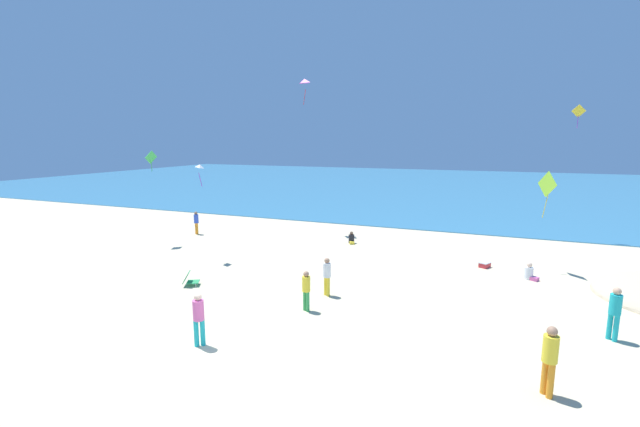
{
  "coord_description": "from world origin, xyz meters",
  "views": [
    {
      "loc": [
        6.63,
        -9.34,
        5.96
      ],
      "look_at": [
        0.0,
        6.99,
        2.91
      ],
      "focal_mm": 23.91,
      "sensor_mm": 36.0,
      "label": 1
    }
  ],
  "objects_px": {
    "person_1": "(352,239)",
    "person_0": "(199,316)",
    "cooler_box": "(485,265)",
    "kite_magenta": "(304,81)",
    "person_6": "(327,274)",
    "kite_white": "(200,166)",
    "kite_green": "(151,158)",
    "person_2": "(615,310)",
    "person_7": "(550,356)",
    "kite_lime": "(547,185)",
    "kite_yellow": "(579,112)",
    "beach_chair_near_camera": "(190,279)",
    "person_4": "(530,273)",
    "person_5": "(306,288)",
    "person_3": "(196,221)"
  },
  "relations": [
    {
      "from": "person_2",
      "to": "person_5",
      "type": "relative_size",
      "value": 1.14
    },
    {
      "from": "kite_green",
      "to": "person_4",
      "type": "bearing_deg",
      "value": 2.96
    },
    {
      "from": "person_2",
      "to": "person_7",
      "type": "xyz_separation_m",
      "value": [
        -2.14,
        -3.92,
        0.04
      ]
    },
    {
      "from": "beach_chair_near_camera",
      "to": "person_3",
      "type": "xyz_separation_m",
      "value": [
        -6.01,
        8.13,
        0.59
      ]
    },
    {
      "from": "kite_white",
      "to": "kite_lime",
      "type": "bearing_deg",
      "value": 15.28
    },
    {
      "from": "kite_magenta",
      "to": "kite_yellow",
      "type": "relative_size",
      "value": 1.18
    },
    {
      "from": "person_6",
      "to": "person_5",
      "type": "bearing_deg",
      "value": -152.04
    },
    {
      "from": "person_2",
      "to": "person_6",
      "type": "height_order",
      "value": "person_2"
    },
    {
      "from": "cooler_box",
      "to": "kite_lime",
      "type": "height_order",
      "value": "kite_lime"
    },
    {
      "from": "cooler_box",
      "to": "kite_magenta",
      "type": "distance_m",
      "value": 15.43
    },
    {
      "from": "kite_magenta",
      "to": "kite_yellow",
      "type": "distance_m",
      "value": 16.34
    },
    {
      "from": "cooler_box",
      "to": "kite_white",
      "type": "height_order",
      "value": "kite_white"
    },
    {
      "from": "cooler_box",
      "to": "kite_yellow",
      "type": "xyz_separation_m",
      "value": [
        4.47,
        8.16,
        7.46
      ]
    },
    {
      "from": "cooler_box",
      "to": "kite_lime",
      "type": "bearing_deg",
      "value": 10.08
    },
    {
      "from": "person_3",
      "to": "kite_magenta",
      "type": "distance_m",
      "value": 11.24
    },
    {
      "from": "kite_green",
      "to": "kite_white",
      "type": "xyz_separation_m",
      "value": [
        4.64,
        -1.67,
        -0.3
      ]
    },
    {
      "from": "beach_chair_near_camera",
      "to": "person_4",
      "type": "height_order",
      "value": "person_4"
    },
    {
      "from": "person_7",
      "to": "kite_lime",
      "type": "relative_size",
      "value": 0.82
    },
    {
      "from": "person_5",
      "to": "kite_magenta",
      "type": "xyz_separation_m",
      "value": [
        -5.57,
        12.4,
        8.79
      ]
    },
    {
      "from": "person_1",
      "to": "person_6",
      "type": "xyz_separation_m",
      "value": [
        1.73,
        -8.46,
        0.61
      ]
    },
    {
      "from": "person_6",
      "to": "kite_green",
      "type": "xyz_separation_m",
      "value": [
        -12.26,
        4.11,
        4.12
      ]
    },
    {
      "from": "person_7",
      "to": "kite_white",
      "type": "xyz_separation_m",
      "value": [
        -14.8,
        6.61,
        3.69
      ]
    },
    {
      "from": "person_0",
      "to": "person_6",
      "type": "bearing_deg",
      "value": -61.58
    },
    {
      "from": "person_0",
      "to": "kite_yellow",
      "type": "xyz_separation_m",
      "value": [
        12.05,
        19.66,
        6.66
      ]
    },
    {
      "from": "person_4",
      "to": "person_7",
      "type": "xyz_separation_m",
      "value": [
        -0.26,
        -9.31,
        0.73
      ]
    },
    {
      "from": "person_5",
      "to": "kite_green",
      "type": "relative_size",
      "value": 1.23
    },
    {
      "from": "beach_chair_near_camera",
      "to": "kite_yellow",
      "type": "height_order",
      "value": "kite_yellow"
    },
    {
      "from": "beach_chair_near_camera",
      "to": "person_0",
      "type": "distance_m",
      "value": 5.6
    },
    {
      "from": "person_1",
      "to": "person_5",
      "type": "distance_m",
      "value": 10.27
    },
    {
      "from": "person_1",
      "to": "person_4",
      "type": "bearing_deg",
      "value": 45.37
    },
    {
      "from": "cooler_box",
      "to": "person_5",
      "type": "xyz_separation_m",
      "value": [
        -5.74,
        -7.95,
        0.71
      ]
    },
    {
      "from": "kite_green",
      "to": "kite_yellow",
      "type": "distance_m",
      "value": 24.73
    },
    {
      "from": "person_1",
      "to": "person_0",
      "type": "bearing_deg",
      "value": -25.7
    },
    {
      "from": "person_6",
      "to": "kite_white",
      "type": "height_order",
      "value": "kite_white"
    },
    {
      "from": "person_4",
      "to": "person_5",
      "type": "bearing_deg",
      "value": -107.79
    },
    {
      "from": "person_2",
      "to": "kite_green",
      "type": "xyz_separation_m",
      "value": [
        -21.58,
        4.37,
        4.03
      ]
    },
    {
      "from": "beach_chair_near_camera",
      "to": "kite_green",
      "type": "relative_size",
      "value": 0.68
    },
    {
      "from": "kite_yellow",
      "to": "kite_white",
      "type": "relative_size",
      "value": 1.23
    },
    {
      "from": "person_6",
      "to": "person_3",
      "type": "bearing_deg",
      "value": 91.44
    },
    {
      "from": "person_0",
      "to": "kite_lime",
      "type": "relative_size",
      "value": 0.76
    },
    {
      "from": "person_4",
      "to": "kite_lime",
      "type": "height_order",
      "value": "kite_lime"
    },
    {
      "from": "beach_chair_near_camera",
      "to": "person_0",
      "type": "height_order",
      "value": "person_0"
    },
    {
      "from": "beach_chair_near_camera",
      "to": "kite_yellow",
      "type": "xyz_separation_m",
      "value": [
        15.75,
        15.51,
        7.32
      ]
    },
    {
      "from": "person_0",
      "to": "person_3",
      "type": "height_order",
      "value": "person_0"
    },
    {
      "from": "person_7",
      "to": "person_5",
      "type": "bearing_deg",
      "value": -53.42
    },
    {
      "from": "kite_lime",
      "to": "kite_yellow",
      "type": "relative_size",
      "value": 1.54
    },
    {
      "from": "person_1",
      "to": "kite_white",
      "type": "distance_m",
      "value": 9.51
    },
    {
      "from": "kite_green",
      "to": "kite_yellow",
      "type": "relative_size",
      "value": 0.86
    },
    {
      "from": "person_7",
      "to": "kite_yellow",
      "type": "height_order",
      "value": "kite_yellow"
    },
    {
      "from": "kite_yellow",
      "to": "person_3",
      "type": "bearing_deg",
      "value": -161.26
    }
  ]
}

